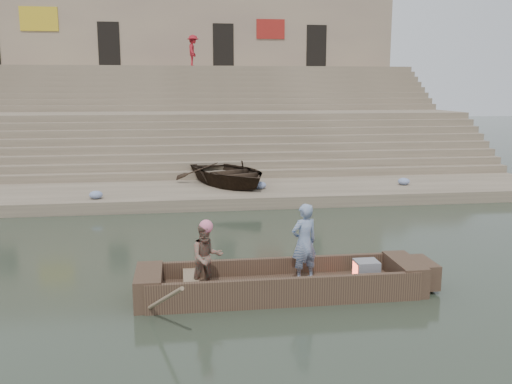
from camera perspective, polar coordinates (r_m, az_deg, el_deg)
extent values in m
plane|color=#283326|center=(12.58, -17.10, -8.40)|extent=(120.00, 120.00, 0.00)
cube|color=gray|center=(20.21, -13.67, -0.43)|extent=(32.00, 4.00, 0.40)
cube|color=gray|center=(27.44, -12.30, 5.07)|extent=(32.00, 3.00, 2.80)
cube|color=gray|center=(34.33, -11.54, 8.22)|extent=(32.00, 3.00, 5.20)
cube|color=gray|center=(22.39, -13.14, 1.06)|extent=(32.00, 0.50, 0.70)
cube|color=gray|center=(22.86, -13.05, 1.64)|extent=(32.00, 0.50, 1.00)
cube|color=gray|center=(23.33, -12.96, 2.20)|extent=(32.00, 0.50, 1.30)
cube|color=gray|center=(23.80, -12.88, 2.74)|extent=(32.00, 0.50, 1.60)
cube|color=gray|center=(24.27, -12.80, 3.25)|extent=(32.00, 0.50, 1.90)
cube|color=gray|center=(24.75, -12.72, 3.75)|extent=(32.00, 0.50, 2.20)
cube|color=gray|center=(25.23, -12.65, 4.22)|extent=(32.00, 0.50, 2.50)
cube|color=gray|center=(25.71, -12.57, 4.68)|extent=(32.00, 0.50, 2.80)
cube|color=gray|center=(29.17, -12.06, 5.70)|extent=(32.00, 0.50, 3.10)
cube|color=gray|center=(29.65, -12.01, 6.07)|extent=(32.00, 0.50, 3.40)
cube|color=gray|center=(30.14, -11.96, 6.44)|extent=(32.00, 0.50, 3.70)
cube|color=gray|center=(30.62, -11.91, 6.79)|extent=(32.00, 0.50, 4.00)
cube|color=gray|center=(31.11, -11.86, 7.12)|extent=(32.00, 0.50, 4.30)
cube|color=gray|center=(31.60, -11.81, 7.45)|extent=(32.00, 0.50, 4.60)
cube|color=gray|center=(32.09, -11.77, 7.77)|extent=(32.00, 0.50, 4.90)
cube|color=gray|center=(32.58, -11.72, 8.08)|extent=(32.00, 0.50, 5.20)
cube|color=tan|center=(38.32, -11.36, 12.96)|extent=(32.00, 5.00, 11.20)
cube|color=black|center=(36.11, -14.91, 14.55)|extent=(1.30, 0.18, 2.60)
cube|color=black|center=(36.00, -3.40, 14.89)|extent=(1.30, 0.18, 2.60)
cube|color=black|center=(36.98, 6.23, 14.74)|extent=(1.30, 0.18, 2.60)
cube|color=gold|center=(36.83, -21.48, 16.29)|extent=(2.20, 0.10, 1.40)
cube|color=maroon|center=(36.39, 1.51, 16.45)|extent=(1.80, 0.10, 1.20)
cube|color=brown|center=(11.06, 2.57, -9.99)|extent=(5.00, 1.30, 0.22)
cube|color=brown|center=(10.43, 3.21, -10.31)|extent=(5.20, 0.12, 0.56)
cube|color=brown|center=(11.58, 2.01, -8.12)|extent=(5.20, 0.12, 0.56)
cube|color=brown|center=(10.84, -10.98, -9.55)|extent=(0.50, 1.30, 0.60)
cube|color=brown|center=(11.71, 15.06, -8.17)|extent=(0.50, 1.30, 0.60)
cube|color=brown|center=(11.87, 16.86, -7.92)|extent=(0.35, 0.90, 0.50)
cube|color=#937A5B|center=(10.79, -6.70, -8.95)|extent=(0.30, 1.20, 0.08)
cylinder|color=#937A5B|center=(10.00, -10.36, -11.32)|extent=(1.03, 2.10, 1.36)
sphere|color=pink|center=(10.33, -5.17, -3.57)|extent=(0.26, 0.26, 0.26)
imported|color=navy|center=(11.03, 4.98, -5.19)|extent=(0.67, 0.55, 1.57)
imported|color=#27765E|center=(10.49, -5.12, -6.74)|extent=(0.74, 0.64, 1.32)
cube|color=gray|center=(11.39, 11.29, -7.92)|extent=(0.46, 0.42, 0.40)
cube|color=#E5593F|center=(11.32, 10.28, -7.99)|extent=(0.04, 0.34, 0.32)
imported|color=#2D2116|center=(20.72, -2.81, 1.97)|extent=(4.57, 5.22, 0.90)
imported|color=maroon|center=(33.42, -6.50, 14.28)|extent=(0.80, 1.22, 1.78)
ellipsoid|color=#3F5999|center=(19.95, 0.43, 0.71)|extent=(0.44, 0.44, 0.26)
ellipsoid|color=#3F5999|center=(21.49, 15.00, 1.07)|extent=(0.44, 0.44, 0.26)
ellipsoid|color=#3F5999|center=(18.93, -16.18, -0.28)|extent=(0.44, 0.44, 0.26)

